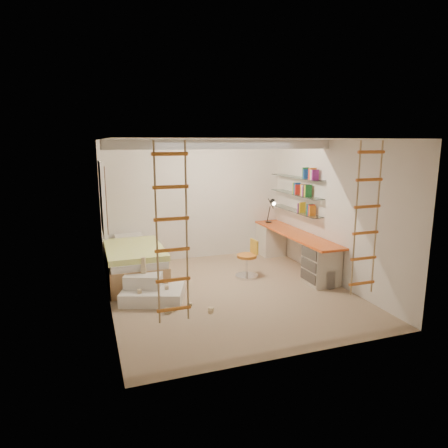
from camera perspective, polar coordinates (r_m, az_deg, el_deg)
name	(u,v)px	position (r m, az deg, el deg)	size (l,w,h in m)	color
floor	(230,292)	(7.05, 0.81, -9.67)	(4.50, 4.50, 0.00)	tan
ceiling_beam	(224,144)	(6.85, 0.00, 11.30)	(4.00, 0.18, 0.16)	white
window_frame	(102,198)	(7.74, -16.98, 3.63)	(0.06, 1.15, 1.35)	white
window_blind	(105,198)	(7.74, -16.69, 3.65)	(0.02, 1.00, 1.20)	#4C2D1E
rope_ladder_left	(172,235)	(4.63, -7.45, -1.51)	(0.41, 0.04, 2.13)	orange
rope_ladder_right	(366,220)	(5.80, 19.66, 0.57)	(0.41, 0.04, 2.13)	orange
waste_bin	(328,279)	(7.45, 14.65, -7.54)	(0.26, 0.26, 0.32)	white
desk	(294,249)	(8.35, 9.92, -3.50)	(0.56, 2.80, 0.75)	#EE5A1C
shelves	(296,194)	(8.45, 10.20, 4.24)	(0.25, 1.80, 0.71)	white
bed	(134,262)	(7.76, -12.73, -5.37)	(1.02, 2.00, 0.69)	#AD7F51
task_lamp	(272,207)	(9.01, 6.86, 2.46)	(0.14, 0.36, 0.57)	black
swivel_chair	(248,264)	(7.70, 3.41, -5.68)	(0.45, 0.45, 0.73)	#C47025
play_platform	(151,290)	(6.78, -10.45, -9.22)	(1.17, 1.04, 0.43)	silver
toy_blocks	(167,289)	(6.51, -8.10, -9.23)	(1.06, 1.04, 0.70)	#CCB284
books	(296,189)	(8.44, 10.23, 4.94)	(0.14, 0.70, 0.92)	orange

